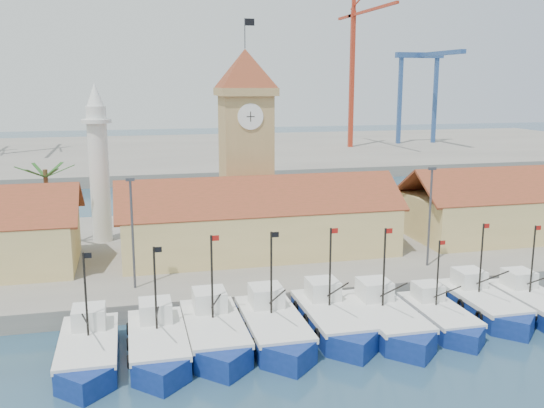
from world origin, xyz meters
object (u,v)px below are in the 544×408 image
object	(u,v)px
clock_tower	(246,140)
minaret	(99,163)
boat_4	(333,321)
boat_0	(88,353)

from	to	relation	value
clock_tower	minaret	world-z (taller)	clock_tower
boat_4	minaret	bearing A→B (deg)	124.14
boat_4	boat_0	bearing A→B (deg)	-175.89
boat_0	boat_4	bearing A→B (deg)	4.11
boat_0	boat_4	size ratio (longest dim) A/B	0.96
boat_0	boat_4	world-z (taller)	boat_4
boat_0	clock_tower	distance (m)	30.62
boat_0	clock_tower	bearing A→B (deg)	57.87
clock_tower	minaret	xyz separation A→B (m)	(-15.00, 2.00, -2.23)
boat_0	minaret	world-z (taller)	minaret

